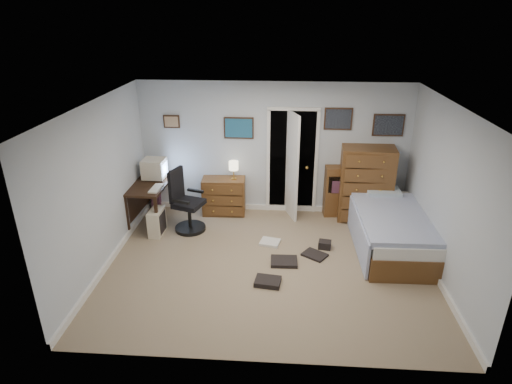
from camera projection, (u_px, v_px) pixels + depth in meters
floor at (269, 265)px, 6.67m from camera, size 5.00×4.00×0.02m
computer_desk at (148, 190)px, 7.87m from camera, size 0.69×1.37×0.78m
crt_monitor at (154, 169)px, 7.85m from camera, size 0.42×0.39×0.37m
keyboard at (156, 188)px, 7.45m from camera, size 0.18×0.42×0.02m
pc_tower at (157, 222)px, 7.49m from camera, size 0.23×0.44×0.47m
office_chair at (186, 207)px, 7.57m from camera, size 0.69×0.69×1.13m
media_stack at (155, 189)px, 8.40m from camera, size 0.18×0.18×0.83m
low_dresser at (224, 196)px, 8.21m from camera, size 0.82×0.44×0.72m
table_lamp at (234, 166)px, 7.95m from camera, size 0.19×0.19×0.35m
doorway at (292, 157)px, 8.33m from camera, size 0.96×1.12×2.05m
tall_dresser at (366, 184)px, 7.89m from camera, size 0.99×0.62×1.40m
headboard_bookcase at (353, 190)px, 8.07m from camera, size 1.10×0.35×0.98m
bed at (391, 229)px, 7.05m from camera, size 1.18×2.15×0.70m
wall_posters at (305, 124)px, 7.75m from camera, size 4.38×0.04×0.60m
floor_clutter at (289, 260)px, 6.73m from camera, size 1.22×1.49×0.13m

